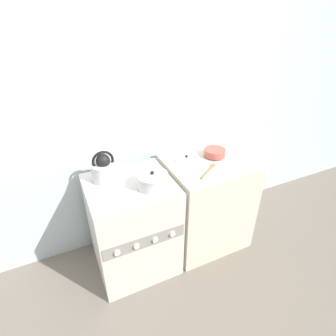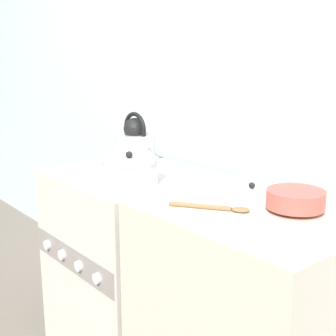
% 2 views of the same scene
% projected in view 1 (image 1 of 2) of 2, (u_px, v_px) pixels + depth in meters
% --- Properties ---
extents(ground_plane, '(12.00, 12.00, 0.00)m').
position_uv_depth(ground_plane, '(148.00, 287.00, 2.20)').
color(ground_plane, '#70665B').
extents(wall_back, '(7.00, 0.06, 2.50)m').
position_uv_depth(wall_back, '(110.00, 118.00, 2.12)').
color(wall_back, silver).
rests_on(wall_back, ground_plane).
extents(stove, '(0.66, 0.63, 0.86)m').
position_uv_depth(stove, '(133.00, 226.00, 2.22)').
color(stove, beige).
rests_on(stove, ground_plane).
extents(counter, '(0.73, 0.65, 0.88)m').
position_uv_depth(counter, '(205.00, 202.00, 2.49)').
color(counter, beige).
rests_on(counter, ground_plane).
extents(kettle, '(0.24, 0.20, 0.25)m').
position_uv_depth(kettle, '(104.00, 169.00, 2.00)').
color(kettle, silver).
rests_on(kettle, stove).
extents(cooking_pot, '(0.24, 0.24, 0.14)m').
position_uv_depth(cooking_pot, '(153.00, 180.00, 1.94)').
color(cooking_pot, silver).
rests_on(cooking_pot, stove).
extents(enamel_bowl, '(0.19, 0.19, 0.07)m').
position_uv_depth(enamel_bowl, '(215.00, 152.00, 2.32)').
color(enamel_bowl, '#B75147').
rests_on(enamel_bowl, counter).
extents(loose_pot_lid, '(0.24, 0.24, 0.03)m').
position_uv_depth(loose_pot_lid, '(187.00, 158.00, 2.31)').
color(loose_pot_lid, silver).
rests_on(loose_pot_lid, counter).
extents(wooden_spoon, '(0.24, 0.17, 0.02)m').
position_uv_depth(wooden_spoon, '(209.00, 170.00, 2.13)').
color(wooden_spoon, olive).
rests_on(wooden_spoon, counter).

